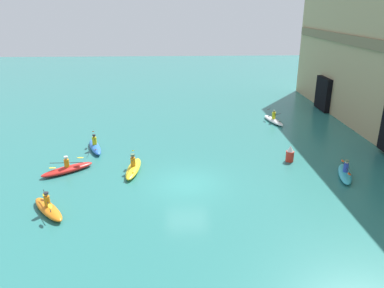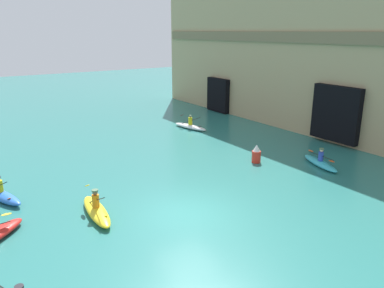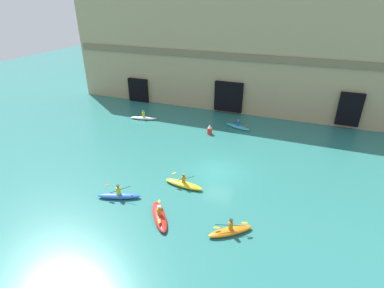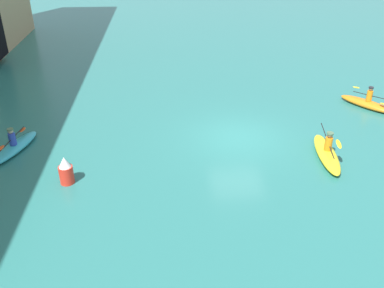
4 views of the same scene
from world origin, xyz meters
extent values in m
plane|color=#28706B|center=(0.00, 0.00, 0.00)|extent=(120.00, 120.00, 0.00)
cube|color=tan|center=(-2.34, 17.19, 7.01)|extent=(45.86, 5.61, 14.02)
cube|color=#79674A|center=(-2.34, 14.34, 7.15)|extent=(44.94, 0.24, 0.82)
cube|color=black|center=(-16.17, 14.24, 1.65)|extent=(2.92, 0.70, 3.21)
cube|color=black|center=(-2.99, 14.24, 2.17)|extent=(3.59, 0.70, 3.79)
ellipsoid|color=white|center=(-12.09, 8.21, 0.17)|extent=(3.41, 1.45, 0.34)
cylinder|color=gold|center=(-12.09, 8.21, 0.63)|extent=(0.32, 0.32, 0.59)
sphere|color=#9E704C|center=(-12.09, 8.21, 1.02)|extent=(0.18, 0.18, 0.18)
cylinder|color=#4C6B4C|center=(-12.09, 8.21, 1.09)|extent=(0.23, 0.23, 0.06)
cylinder|color=black|center=(-12.09, 8.21, 0.66)|extent=(1.81, 0.75, 0.84)
ellipsoid|color=black|center=(-12.88, 7.90, 1.02)|extent=(0.46, 0.32, 0.22)
ellipsoid|color=black|center=(-11.30, 8.52, 0.31)|extent=(0.46, 0.32, 0.22)
cylinder|color=#232328|center=(2.91, -7.15, 1.11)|extent=(0.25, 0.25, 0.06)
ellipsoid|color=blue|center=(-5.92, -6.52, 0.21)|extent=(3.30, 1.74, 0.41)
ellipsoid|color=#D84C19|center=(-5.08, -6.31, 0.31)|extent=(0.45, 0.28, 0.23)
ellipsoid|color=#33B2C6|center=(-0.60, 9.75, 0.16)|extent=(3.16, 1.67, 0.32)
cylinder|color=#2D47B7|center=(-0.60, 9.75, 0.59)|extent=(0.30, 0.30, 0.53)
sphere|color=beige|center=(-0.60, 9.75, 0.96)|extent=(0.21, 0.21, 0.21)
cylinder|color=#4C6B4C|center=(-0.60, 9.75, 1.05)|extent=(0.27, 0.27, 0.06)
cylinder|color=black|center=(-0.60, 9.75, 0.61)|extent=(2.00, 0.43, 0.13)
ellipsoid|color=#D84C19|center=(-1.48, 9.93, 0.66)|extent=(0.47, 0.26, 0.07)
ellipsoid|color=#D84C19|center=(0.27, 9.58, 0.57)|extent=(0.47, 0.26, 0.07)
ellipsoid|color=yellow|center=(-1.93, -3.34, 0.19)|extent=(3.35, 1.03, 0.38)
cylinder|color=orange|center=(-1.93, -3.34, 0.67)|extent=(0.30, 0.30, 0.57)
sphere|color=brown|center=(-1.93, -3.34, 1.06)|extent=(0.22, 0.22, 0.22)
cylinder|color=#4C6B4C|center=(-1.93, -3.34, 1.15)|extent=(0.28, 0.28, 0.06)
cylinder|color=black|center=(-1.93, -3.34, 0.70)|extent=(1.85, 0.18, 0.96)
ellipsoid|color=yellow|center=(-2.74, -3.40, 1.10)|extent=(0.43, 0.21, 0.24)
ellipsoid|color=yellow|center=(-1.12, -3.27, 0.29)|extent=(0.43, 0.21, 0.24)
ellipsoid|color=yellow|center=(-2.41, -6.71, 0.81)|extent=(0.36, 0.48, 0.13)
cylinder|color=red|center=(-3.14, 7.04, 0.35)|extent=(0.54, 0.54, 0.71)
cone|color=white|center=(-3.14, 7.04, 0.91)|extent=(0.46, 0.46, 0.41)
camera|label=1|loc=(19.87, -0.63, 9.88)|focal=35.00mm
camera|label=2|loc=(12.40, -7.98, 7.59)|focal=35.00mm
camera|label=3|loc=(5.91, -21.78, 13.92)|focal=28.00mm
camera|label=4|loc=(-16.81, 3.13, 9.18)|focal=40.00mm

